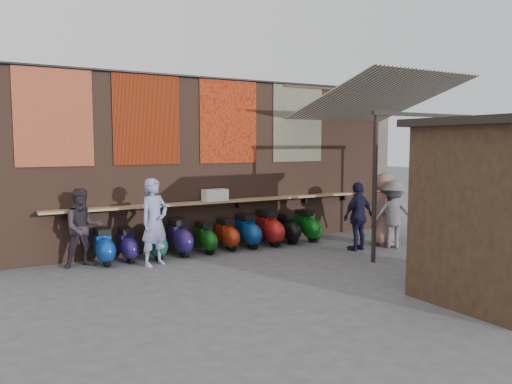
# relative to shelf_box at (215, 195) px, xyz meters

# --- Properties ---
(ground) EXTENTS (70.00, 70.00, 0.00)m
(ground) POSITION_rel_shelf_box_xyz_m (0.16, -2.30, -1.26)
(ground) COLOR #474749
(ground) RESTS_ON ground
(brick_wall) EXTENTS (10.00, 0.40, 4.00)m
(brick_wall) POSITION_rel_shelf_box_xyz_m (0.16, 0.40, 0.74)
(brick_wall) COLOR brown
(brick_wall) RESTS_ON ground
(pier_right) EXTENTS (0.50, 0.50, 4.00)m
(pier_right) POSITION_rel_shelf_box_xyz_m (5.36, 0.40, 0.74)
(pier_right) COLOR #4C4238
(pier_right) RESTS_ON ground
(eating_counter) EXTENTS (8.00, 0.32, 0.05)m
(eating_counter) POSITION_rel_shelf_box_xyz_m (0.16, 0.03, -0.16)
(eating_counter) COLOR #9E7A51
(eating_counter) RESTS_ON brick_wall
(shelf_box) EXTENTS (0.57, 0.30, 0.27)m
(shelf_box) POSITION_rel_shelf_box_xyz_m (0.00, 0.00, 0.00)
(shelf_box) COLOR white
(shelf_box) RESTS_ON eating_counter
(tapestry_redgold) EXTENTS (1.50, 0.02, 2.00)m
(tapestry_redgold) POSITION_rel_shelf_box_xyz_m (-3.44, 0.18, 1.74)
(tapestry_redgold) COLOR maroon
(tapestry_redgold) RESTS_ON brick_wall
(tapestry_sun) EXTENTS (1.50, 0.02, 2.00)m
(tapestry_sun) POSITION_rel_shelf_box_xyz_m (-1.54, 0.18, 1.74)
(tapestry_sun) COLOR #BE310B
(tapestry_sun) RESTS_ON brick_wall
(tapestry_orange) EXTENTS (1.50, 0.02, 2.00)m
(tapestry_orange) POSITION_rel_shelf_box_xyz_m (0.46, 0.18, 1.74)
(tapestry_orange) COLOR #AD3915
(tapestry_orange) RESTS_ON brick_wall
(tapestry_multi) EXTENTS (1.50, 0.02, 2.00)m
(tapestry_multi) POSITION_rel_shelf_box_xyz_m (2.46, 0.18, 1.74)
(tapestry_multi) COLOR #205778
(tapestry_multi) RESTS_ON brick_wall
(hang_rail) EXTENTS (9.50, 0.06, 0.06)m
(hang_rail) POSITION_rel_shelf_box_xyz_m (0.16, 0.17, 2.72)
(hang_rail) COLOR black
(hang_rail) RESTS_ON brick_wall
(scooter_stool_0) EXTENTS (0.35, 0.78, 0.74)m
(scooter_stool_0) POSITION_rel_shelf_box_xyz_m (-2.66, -0.31, -0.89)
(scooter_stool_0) COLOR #0D3B96
(scooter_stool_0) RESTS_ON ground
(scooter_stool_1) EXTENTS (0.33, 0.72, 0.69)m
(scooter_stool_1) POSITION_rel_shelf_box_xyz_m (-2.16, -0.27, -0.92)
(scooter_stool_1) COLOR navy
(scooter_stool_1) RESTS_ON ground
(scooter_stool_2) EXTENTS (0.35, 0.79, 0.75)m
(scooter_stool_2) POSITION_rel_shelf_box_xyz_m (-1.60, -0.35, -0.89)
(scooter_stool_2) COLOR #175D47
(scooter_stool_2) RESTS_ON ground
(scooter_stool_3) EXTENTS (0.38, 0.85, 0.81)m
(scooter_stool_3) POSITION_rel_shelf_box_xyz_m (-1.00, -0.28, -0.86)
(scooter_stool_3) COLOR #22154F
(scooter_stool_3) RESTS_ON ground
(scooter_stool_4) EXTENTS (0.33, 0.73, 0.69)m
(scooter_stool_4) POSITION_rel_shelf_box_xyz_m (-0.42, -0.35, -0.91)
(scooter_stool_4) COLOR #0E4910
(scooter_stool_4) RESTS_ON ground
(scooter_stool_5) EXTENTS (0.34, 0.75, 0.71)m
(scooter_stool_5) POSITION_rel_shelf_box_xyz_m (0.17, -0.26, -0.90)
(scooter_stool_5) COLOR #99260D
(scooter_stool_5) RESTS_ON ground
(scooter_stool_6) EXTENTS (0.37, 0.83, 0.78)m
(scooter_stool_6) POSITION_rel_shelf_box_xyz_m (0.70, -0.30, -0.87)
(scooter_stool_6) COLOR navy
(scooter_stool_6) RESTS_ON ground
(scooter_stool_7) EXTENTS (0.40, 0.88, 0.84)m
(scooter_stool_7) POSITION_rel_shelf_box_xyz_m (1.28, -0.31, -0.84)
(scooter_stool_7) COLOR #A01715
(scooter_stool_7) RESTS_ON ground
(scooter_stool_8) EXTENTS (0.34, 0.76, 0.72)m
(scooter_stool_8) POSITION_rel_shelf_box_xyz_m (1.83, -0.29, -0.90)
(scooter_stool_8) COLOR black
(scooter_stool_8) RESTS_ON ground
(scooter_stool_9) EXTENTS (0.37, 0.82, 0.78)m
(scooter_stool_9) POSITION_rel_shelf_box_xyz_m (2.41, -0.34, -0.87)
(scooter_stool_9) COLOR #0D5F15
(scooter_stool_9) RESTS_ON ground
(diner_left) EXTENTS (0.76, 0.64, 1.77)m
(diner_left) POSITION_rel_shelf_box_xyz_m (-1.77, -0.90, -0.37)
(diner_left) COLOR #7A87B2
(diner_left) RESTS_ON ground
(diner_right) EXTENTS (0.79, 0.63, 1.58)m
(diner_right) POSITION_rel_shelf_box_xyz_m (-3.05, -0.30, -0.47)
(diner_right) COLOR #2C222A
(diner_right) RESTS_ON ground
(shopper_navy) EXTENTS (0.97, 0.52, 1.58)m
(shopper_navy) POSITION_rel_shelf_box_xyz_m (2.78, -1.84, -0.47)
(shopper_navy) COLOR black
(shopper_navy) RESTS_ON ground
(shopper_grey) EXTENTS (1.15, 1.15, 1.60)m
(shopper_grey) POSITION_rel_shelf_box_xyz_m (3.69, -2.04, -0.46)
(shopper_grey) COLOR slate
(shopper_grey) RESTS_ON ground
(shopper_tan) EXTENTS (0.95, 1.03, 1.77)m
(shopper_tan) POSITION_rel_shelf_box_xyz_m (3.71, -1.69, -0.38)
(shopper_tan) COLOR #855D54
(shopper_tan) RESTS_ON ground
(market_stall) EXTENTS (2.56, 1.95, 2.72)m
(market_stall) POSITION_rel_shelf_box_xyz_m (2.40, -5.78, 0.10)
(market_stall) COLOR black
(market_stall) RESTS_ON ground
(stall_sign) EXTENTS (1.20, 0.07, 0.50)m
(stall_sign) POSITION_rel_shelf_box_xyz_m (2.37, -4.81, 0.71)
(stall_sign) COLOR gold
(stall_sign) RESTS_ON market_stall
(stall_shelf) EXTENTS (2.09, 0.15, 0.06)m
(stall_shelf) POSITION_rel_shelf_box_xyz_m (2.37, -4.81, -0.27)
(stall_shelf) COLOR #473321
(stall_shelf) RESTS_ON market_stall
(awning_canvas) EXTENTS (3.20, 3.28, 0.97)m
(awning_canvas) POSITION_rel_shelf_box_xyz_m (3.66, -1.40, 2.29)
(awning_canvas) COLOR beige
(awning_canvas) RESTS_ON brick_wall
(awning_ledger) EXTENTS (3.30, 0.08, 0.12)m
(awning_ledger) POSITION_rel_shelf_box_xyz_m (3.66, 0.19, 2.69)
(awning_ledger) COLOR #33261C
(awning_ledger) RESTS_ON brick_wall
(awning_header) EXTENTS (3.00, 0.08, 0.08)m
(awning_header) POSITION_rel_shelf_box_xyz_m (3.66, -2.90, 1.82)
(awning_header) COLOR black
(awning_header) RESTS_ON awning_post_left
(awning_post_left) EXTENTS (0.09, 0.09, 3.10)m
(awning_post_left) POSITION_rel_shelf_box_xyz_m (2.26, -2.90, 0.29)
(awning_post_left) COLOR black
(awning_post_left) RESTS_ON ground
(awning_post_right) EXTENTS (0.09, 0.09, 3.10)m
(awning_post_right) POSITION_rel_shelf_box_xyz_m (5.06, -2.90, 0.29)
(awning_post_right) COLOR black
(awning_post_right) RESTS_ON ground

